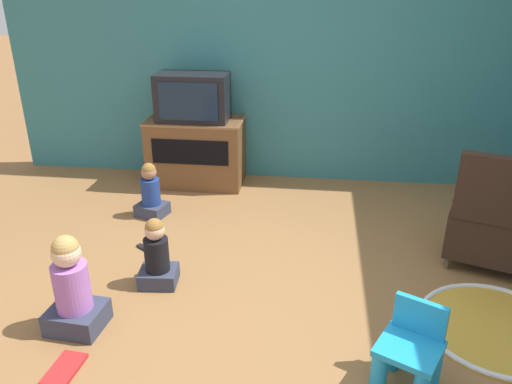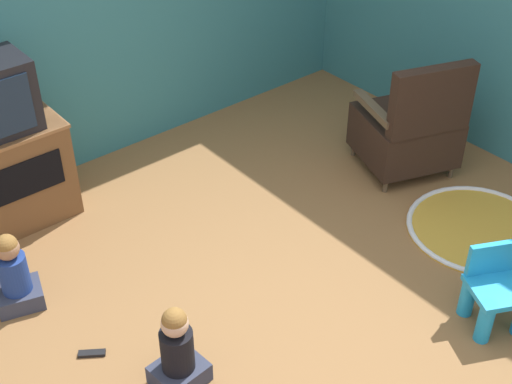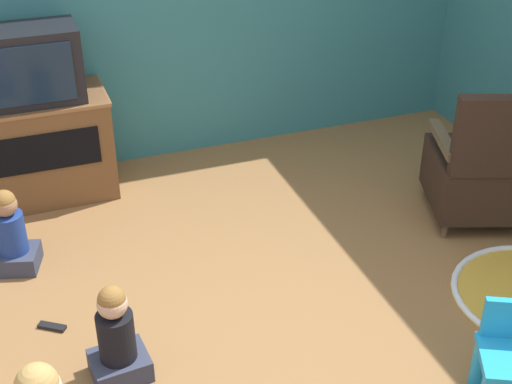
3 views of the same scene
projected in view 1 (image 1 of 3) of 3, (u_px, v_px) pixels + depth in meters
The scene contains 12 objects.
ground_plane at pixel (261, 299), 3.48m from camera, with size 30.00×30.00×0.00m, color olive.
wall_back at pixel (266, 55), 5.13m from camera, with size 5.53×0.12×2.63m.
tv_cabinet at pixel (196, 151), 5.28m from camera, with size 1.00×0.55×0.71m.
television at pixel (193, 97), 5.01m from camera, with size 0.72×0.40×0.47m.
black_armchair at pixel (496, 223), 3.77m from camera, with size 0.82×0.80×0.95m.
yellow_kid_chair at pixel (409, 355), 2.68m from camera, with size 0.42×0.41×0.48m.
play_mat at pixel (497, 327), 3.19m from camera, with size 0.97×0.97×0.04m.
child_watching_left at pixel (72, 290), 3.09m from camera, with size 0.36×0.32×0.66m.
child_watching_center at pixel (151, 193), 4.61m from camera, with size 0.32×0.30×0.52m.
child_watching_right at pixel (157, 256), 3.57m from camera, with size 0.29×0.26×0.53m.
book at pixel (64, 369), 2.85m from camera, with size 0.17×0.28×0.02m.
remote_control at pixel (144, 248), 4.11m from camera, with size 0.15×0.12×0.02m.
Camera 1 is at (0.33, -2.87, 2.08)m, focal length 35.00 mm.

